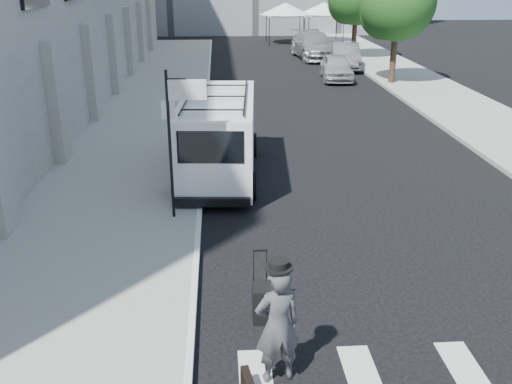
{
  "coord_description": "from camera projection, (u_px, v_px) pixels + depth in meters",
  "views": [
    {
      "loc": [
        -1.45,
        -9.45,
        5.7
      ],
      "look_at": [
        -0.72,
        1.74,
        1.3
      ],
      "focal_mm": 40.0,
      "sensor_mm": 36.0,
      "label": 1
    }
  ],
  "objects": [
    {
      "name": "ground",
      "position": [
        299.0,
        287.0,
        10.95
      ],
      "size": [
        120.0,
        120.0,
        0.0
      ],
      "primitive_type": "plane",
      "color": "black",
      "rests_on": "ground"
    },
    {
      "name": "sidewalk_left",
      "position": [
        157.0,
        104.0,
        25.53
      ],
      "size": [
        4.5,
        48.0,
        0.15
      ],
      "primitive_type": "cube",
      "color": "gray",
      "rests_on": "ground"
    },
    {
      "name": "sidewalk_right",
      "position": [
        417.0,
        83.0,
        30.05
      ],
      "size": [
        4.0,
        56.0,
        0.15
      ],
      "primitive_type": "cube",
      "color": "gray",
      "rests_on": "ground"
    },
    {
      "name": "sign_pole",
      "position": [
        179.0,
        114.0,
        12.81
      ],
      "size": [
        1.03,
        0.07,
        3.5
      ],
      "color": "black",
      "rests_on": "sidewalk_left"
    },
    {
      "name": "tree_near",
      "position": [
        395.0,
        6.0,
        28.68
      ],
      "size": [
        3.8,
        3.83,
        6.03
      ],
      "color": "black",
      "rests_on": "ground"
    },
    {
      "name": "tent_left",
      "position": [
        285.0,
        9.0,
        45.5
      ],
      "size": [
        4.0,
        4.0,
        3.2
      ],
      "color": "black",
      "rests_on": "ground"
    },
    {
      "name": "tent_right",
      "position": [
        324.0,
        8.0,
        46.16
      ],
      "size": [
        4.0,
        4.0,
        3.2
      ],
      "color": "black",
      "rests_on": "ground"
    },
    {
      "name": "businessman",
      "position": [
        278.0,
        325.0,
        8.17
      ],
      "size": [
        0.76,
        0.58,
        1.87
      ],
      "primitive_type": "imported",
      "rotation": [
        0.0,
        0.0,
        3.36
      ],
      "color": "#404043",
      "rests_on": "ground"
    },
    {
      "name": "suitcase",
      "position": [
        261.0,
        302.0,
        9.84
      ],
      "size": [
        0.28,
        0.45,
        1.25
      ],
      "rotation": [
        0.0,
        0.0,
        -0.01
      ],
      "color": "black",
      "rests_on": "ground"
    },
    {
      "name": "cargo_van",
      "position": [
        219.0,
        135.0,
        16.57
      ],
      "size": [
        2.49,
        6.27,
        2.32
      ],
      "rotation": [
        0.0,
        0.0,
        -0.07
      ],
      "color": "white",
      "rests_on": "ground"
    },
    {
      "name": "parked_car_a",
      "position": [
        337.0,
        67.0,
        31.13
      ],
      "size": [
        1.96,
        4.15,
        1.37
      ],
      "primitive_type": "imported",
      "rotation": [
        0.0,
        0.0,
        -0.09
      ],
      "color": "#AAACB2",
      "rests_on": "ground"
    },
    {
      "name": "parked_car_b",
      "position": [
        345.0,
        56.0,
        34.61
      ],
      "size": [
        2.2,
        4.74,
        1.5
      ],
      "primitive_type": "imported",
      "rotation": [
        0.0,
        0.0,
        -0.14
      ],
      "color": "#53555A",
      "rests_on": "ground"
    },
    {
      "name": "parked_car_c",
      "position": [
        314.0,
        45.0,
        38.6
      ],
      "size": [
        2.99,
        6.15,
        1.72
      ],
      "primitive_type": "imported",
      "rotation": [
        0.0,
        0.0,
        0.1
      ],
      "color": "gray",
      "rests_on": "ground"
    }
  ]
}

